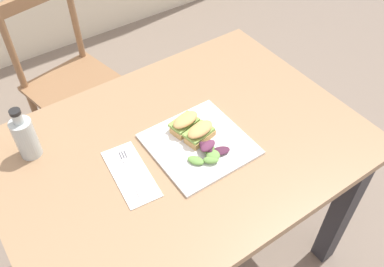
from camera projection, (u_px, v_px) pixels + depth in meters
ground_plane at (193, 261)px, 1.85m from camera, size 7.56×7.56×0.00m
dining_table at (182, 170)px, 1.43m from camera, size 1.17×0.84×0.74m
chair_wooden_far at (71, 83)px, 2.01m from camera, size 0.47×0.47×0.87m
plate_lunch at (199, 144)px, 1.33m from camera, size 0.30×0.30×0.01m
sandwich_half_front at (200, 133)px, 1.32m from camera, size 0.11×0.08×0.06m
sandwich_half_back at (185, 123)px, 1.35m from camera, size 0.11×0.08×0.06m
salad_mixed_greens at (208, 150)px, 1.28m from camera, size 0.15×0.14×0.04m
napkin_folded at (131, 174)px, 1.25m from camera, size 0.13×0.25×0.00m
fork_on_napkin at (129, 169)px, 1.26m from camera, size 0.05×0.19×0.00m
bottle_cold_brew at (26, 139)px, 1.26m from camera, size 0.07×0.07×0.18m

